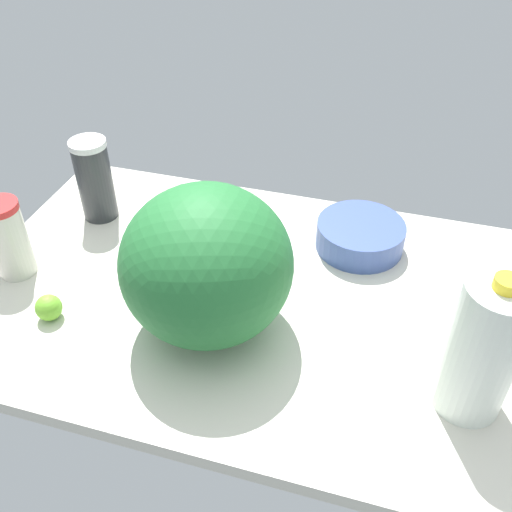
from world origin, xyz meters
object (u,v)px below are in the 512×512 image
tumbler_cup (8,239)px  mixing_bowl (360,236)px  milk_jug (483,349)px  lime_beside_bowl (49,308)px  shaker_bottle (95,179)px  lemon_loose (476,310)px  watermelon (207,265)px

tumbler_cup → mixing_bowl: tumbler_cup is taller
milk_jug → tumbler_cup: bearing=-5.2°
milk_jug → lime_beside_bowl: size_ratio=5.30×
shaker_bottle → mixing_bowl: size_ratio=1.02×
lime_beside_bowl → lemon_loose: 81.83cm
milk_jug → lemon_loose: (-1.28, -19.35, -9.45)cm
shaker_bottle → mixing_bowl: bearing=-175.4°
watermelon → shaker_bottle: size_ratio=1.57×
tumbler_cup → lime_beside_bowl: 18.68cm
tumbler_cup → lemon_loose: (-93.29, -11.04, -5.15)cm
watermelon → milk_jug: watermelon is taller
shaker_bottle → lemon_loose: shaker_bottle is taller
tumbler_cup → shaker_bottle: bearing=-106.4°
shaker_bottle → tumbler_cup: shaker_bottle is taller
watermelon → mixing_bowl: watermelon is taller
mixing_bowl → lime_beside_bowl: (54.48, 39.13, -0.52)cm
milk_jug → lemon_loose: milk_jug is taller
milk_jug → shaker_bottle: bearing=-20.7°
tumbler_cup → lime_beside_bowl: bearing=144.1°
tumbler_cup → lime_beside_bowl: size_ratio=3.33×
mixing_bowl → lemon_loose: (-24.49, 17.73, 0.39)cm
milk_jug → lemon_loose: size_ratio=3.92×
mixing_bowl → lime_beside_bowl: size_ratio=3.76×
watermelon → mixing_bowl: (-24.05, -31.80, -11.48)cm
lime_beside_bowl → watermelon: bearing=-166.5°
shaker_bottle → milk_jug: bearing=159.3°
mixing_bowl → milk_jug: size_ratio=0.71×
tumbler_cup → mixing_bowl: 74.78cm
watermelon → lime_beside_bowl: bearing=13.5°
shaker_bottle → lime_beside_bowl: 35.71cm
tumbler_cup → milk_jug: 92.49cm
shaker_bottle → tumbler_cup: 24.84cm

